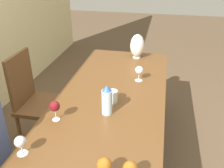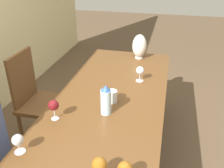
{
  "view_description": "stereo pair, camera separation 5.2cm",
  "coord_description": "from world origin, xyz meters",
  "px_view_note": "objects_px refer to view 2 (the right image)",
  "views": [
    {
      "loc": [
        -1.61,
        -0.37,
        1.79
      ],
      "look_at": [
        0.18,
        0.0,
        0.83
      ],
      "focal_mm": 40.0,
      "sensor_mm": 36.0,
      "label": 1
    },
    {
      "loc": [
        -1.6,
        -0.42,
        1.79
      ],
      "look_at": [
        0.18,
        0.0,
        0.83
      ],
      "focal_mm": 40.0,
      "sensor_mm": 36.0,
      "label": 2
    }
  ],
  "objects_px": {
    "water_tumbler": "(112,96)",
    "vase": "(139,46)",
    "chair_far": "(37,98)",
    "wine_glass_2": "(54,106)",
    "water_bottle": "(106,100)",
    "wine_glass_3": "(99,165)",
    "wine_glass_4": "(18,140)",
    "wine_glass_1": "(140,71)"
  },
  "relations": [
    {
      "from": "water_tumbler",
      "to": "water_bottle",
      "type": "bearing_deg",
      "value": 177.45
    },
    {
      "from": "wine_glass_3",
      "to": "wine_glass_2",
      "type": "bearing_deg",
      "value": 46.14
    },
    {
      "from": "water_bottle",
      "to": "chair_far",
      "type": "bearing_deg",
      "value": 63.76
    },
    {
      "from": "water_bottle",
      "to": "wine_glass_2",
      "type": "bearing_deg",
      "value": 114.51
    },
    {
      "from": "wine_glass_1",
      "to": "chair_far",
      "type": "distance_m",
      "value": 1.05
    },
    {
      "from": "vase",
      "to": "wine_glass_2",
      "type": "height_order",
      "value": "vase"
    },
    {
      "from": "water_bottle",
      "to": "wine_glass_3",
      "type": "height_order",
      "value": "water_bottle"
    },
    {
      "from": "wine_glass_2",
      "to": "vase",
      "type": "bearing_deg",
      "value": -17.81
    },
    {
      "from": "wine_glass_1",
      "to": "water_bottle",
      "type": "bearing_deg",
      "value": 163.81
    },
    {
      "from": "chair_far",
      "to": "wine_glass_4",
      "type": "bearing_deg",
      "value": -155.49
    },
    {
      "from": "water_bottle",
      "to": "vase",
      "type": "bearing_deg",
      "value": -4.11
    },
    {
      "from": "wine_glass_3",
      "to": "chair_far",
      "type": "distance_m",
      "value": 1.41
    },
    {
      "from": "water_bottle",
      "to": "chair_far",
      "type": "height_order",
      "value": "chair_far"
    },
    {
      "from": "vase",
      "to": "chair_far",
      "type": "distance_m",
      "value": 1.23
    },
    {
      "from": "water_bottle",
      "to": "wine_glass_1",
      "type": "height_order",
      "value": "water_bottle"
    },
    {
      "from": "wine_glass_4",
      "to": "water_tumbler",
      "type": "bearing_deg",
      "value": -30.67
    },
    {
      "from": "water_tumbler",
      "to": "wine_glass_1",
      "type": "distance_m",
      "value": 0.45
    },
    {
      "from": "wine_glass_3",
      "to": "water_tumbler",
      "type": "bearing_deg",
      "value": 8.56
    },
    {
      "from": "vase",
      "to": "water_bottle",
      "type": "bearing_deg",
      "value": 175.89
    },
    {
      "from": "wine_glass_2",
      "to": "wine_glass_4",
      "type": "height_order",
      "value": "wine_glass_2"
    },
    {
      "from": "water_bottle",
      "to": "wine_glass_2",
      "type": "height_order",
      "value": "water_bottle"
    },
    {
      "from": "wine_glass_1",
      "to": "wine_glass_4",
      "type": "distance_m",
      "value": 1.24
    },
    {
      "from": "vase",
      "to": "wine_glass_3",
      "type": "distance_m",
      "value": 1.76
    },
    {
      "from": "wine_glass_4",
      "to": "wine_glass_1",
      "type": "bearing_deg",
      "value": -27.25
    },
    {
      "from": "wine_glass_4",
      "to": "wine_glass_2",
      "type": "bearing_deg",
      "value": -9.28
    },
    {
      "from": "water_tumbler",
      "to": "wine_glass_2",
      "type": "distance_m",
      "value": 0.48
    },
    {
      "from": "water_tumbler",
      "to": "vase",
      "type": "relative_size",
      "value": 0.37
    },
    {
      "from": "chair_far",
      "to": "wine_glass_2",
      "type": "bearing_deg",
      "value": -139.35
    },
    {
      "from": "wine_glass_3",
      "to": "vase",
      "type": "bearing_deg",
      "value": 1.27
    },
    {
      "from": "vase",
      "to": "wine_glass_2",
      "type": "relative_size",
      "value": 1.79
    },
    {
      "from": "water_tumbler",
      "to": "wine_glass_4",
      "type": "relative_size",
      "value": 0.8
    },
    {
      "from": "chair_far",
      "to": "water_bottle",
      "type": "bearing_deg",
      "value": -116.24
    },
    {
      "from": "vase",
      "to": "water_tumbler",
      "type": "bearing_deg",
      "value": 175.63
    },
    {
      "from": "vase",
      "to": "wine_glass_2",
      "type": "xyz_separation_m",
      "value": [
        -1.32,
        0.42,
        -0.03
      ]
    },
    {
      "from": "water_bottle",
      "to": "chair_far",
      "type": "xyz_separation_m",
      "value": [
        0.4,
        0.82,
        -0.33
      ]
    },
    {
      "from": "water_bottle",
      "to": "water_tumbler",
      "type": "height_order",
      "value": "water_bottle"
    },
    {
      "from": "water_bottle",
      "to": "vase",
      "type": "height_order",
      "value": "vase"
    },
    {
      "from": "water_tumbler",
      "to": "vase",
      "type": "distance_m",
      "value": 1.0
    },
    {
      "from": "wine_glass_1",
      "to": "wine_glass_3",
      "type": "relative_size",
      "value": 1.04
    },
    {
      "from": "water_tumbler",
      "to": "vase",
      "type": "height_order",
      "value": "vase"
    },
    {
      "from": "wine_glass_4",
      "to": "chair_far",
      "type": "distance_m",
      "value": 1.06
    },
    {
      "from": "water_tumbler",
      "to": "wine_glass_3",
      "type": "height_order",
      "value": "wine_glass_3"
    }
  ]
}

